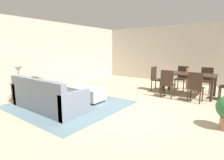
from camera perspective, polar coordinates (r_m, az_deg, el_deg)
The scene contains 15 objects.
ground_plane at distance 4.46m, azimuth 7.90°, elevation -10.88°, with size 10.80×10.80×0.00m, color tan.
wall_back at distance 8.90m, azimuth 24.05°, elevation 7.64°, with size 9.00×0.12×2.70m, color #BCB2A0.
wall_left at distance 7.71m, azimuth -20.73°, elevation 7.63°, with size 0.12×11.00×2.70m, color #BCB2A0.
area_rug at distance 5.31m, azimuth -13.62°, elevation -7.57°, with size 3.00×2.80×0.01m, color slate.
couch at distance 4.99m, azimuth -20.21°, elevation -5.60°, with size 2.21×0.86×0.86m.
ottoman_table at distance 5.52m, azimuth -8.32°, elevation -4.20°, with size 1.14×0.57×0.42m.
side_table at distance 6.14m, azimuth -27.74°, elevation -1.89°, with size 0.40×0.40×0.55m.
table_lamp at distance 6.07m, azimuth -28.14°, elevation 2.97°, with size 0.26×0.26×0.53m.
dining_table at distance 6.57m, azimuth 23.58°, elevation 1.15°, with size 1.67×0.89×0.76m.
dining_chair_near_left at distance 5.97m, azimuth 17.56°, elevation -0.73°, with size 0.42×0.42×0.92m.
dining_chair_near_right at distance 5.75m, azimuth 25.38°, elevation -1.64°, with size 0.41×0.41×0.92m.
dining_chair_far_left at distance 7.45m, azimuth 21.72°, elevation 1.08°, with size 0.42×0.42×0.92m.
dining_chair_far_right at distance 7.31m, azimuth 28.21°, elevation 0.44°, with size 0.40×0.40×0.92m.
dining_chair_head_west at distance 6.92m, azimuth 14.06°, elevation 0.86°, with size 0.42×0.42×0.92m.
vase_centerpiece at distance 6.60m, azimuth 23.25°, elevation 2.83°, with size 0.11×0.11×0.18m, color #B26659.
Camera 1 is at (1.99, -3.67, 1.58)m, focal length 28.21 mm.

